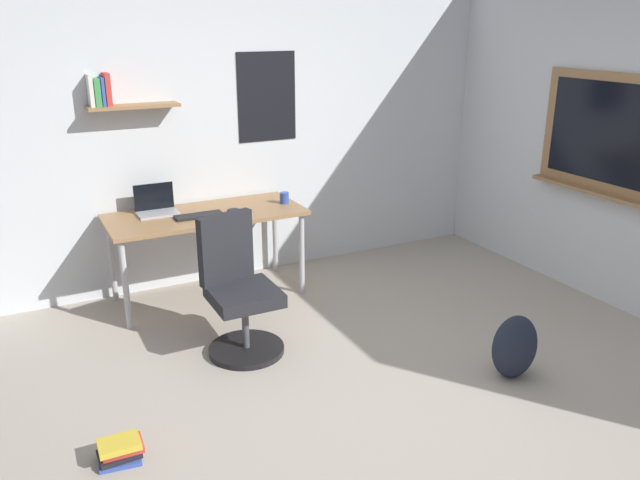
{
  "coord_description": "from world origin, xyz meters",
  "views": [
    {
      "loc": [
        -1.79,
        -2.68,
        2.18
      ],
      "look_at": [
        -0.07,
        0.71,
        0.85
      ],
      "focal_mm": 35.74,
      "sensor_mm": 36.0,
      "label": 1
    }
  ],
  "objects_px": {
    "laptop": "(156,207)",
    "keyboard": "(199,216)",
    "computer_mouse": "(233,210)",
    "coffee_mug": "(284,198)",
    "backpack": "(515,347)",
    "office_chair": "(239,295)",
    "desk": "(206,221)",
    "book_stack_on_floor": "(120,450)"
  },
  "relations": [
    {
      "from": "laptop",
      "to": "computer_mouse",
      "type": "bearing_deg",
      "value": -23.87
    },
    {
      "from": "office_chair",
      "to": "computer_mouse",
      "type": "bearing_deg",
      "value": 71.91
    },
    {
      "from": "office_chair",
      "to": "book_stack_on_floor",
      "type": "relative_size",
      "value": 3.94
    },
    {
      "from": "laptop",
      "to": "desk",
      "type": "bearing_deg",
      "value": -24.56
    },
    {
      "from": "office_chair",
      "to": "computer_mouse",
      "type": "distance_m",
      "value": 0.97
    },
    {
      "from": "keyboard",
      "to": "backpack",
      "type": "relative_size",
      "value": 0.87
    },
    {
      "from": "keyboard",
      "to": "computer_mouse",
      "type": "bearing_deg",
      "value": -0.0
    },
    {
      "from": "computer_mouse",
      "to": "laptop",
      "type": "bearing_deg",
      "value": 156.13
    },
    {
      "from": "office_chair",
      "to": "keyboard",
      "type": "height_order",
      "value": "office_chair"
    },
    {
      "from": "computer_mouse",
      "to": "book_stack_on_floor",
      "type": "relative_size",
      "value": 0.43
    },
    {
      "from": "computer_mouse",
      "to": "office_chair",
      "type": "bearing_deg",
      "value": -108.09
    },
    {
      "from": "laptop",
      "to": "keyboard",
      "type": "height_order",
      "value": "laptop"
    },
    {
      "from": "keyboard",
      "to": "backpack",
      "type": "height_order",
      "value": "keyboard"
    },
    {
      "from": "keyboard",
      "to": "backpack",
      "type": "distance_m",
      "value": 2.51
    },
    {
      "from": "laptop",
      "to": "coffee_mug",
      "type": "distance_m",
      "value": 1.03
    },
    {
      "from": "backpack",
      "to": "coffee_mug",
      "type": "bearing_deg",
      "value": 108.3
    },
    {
      "from": "keyboard",
      "to": "book_stack_on_floor",
      "type": "bearing_deg",
      "value": -119.84
    },
    {
      "from": "computer_mouse",
      "to": "coffee_mug",
      "type": "distance_m",
      "value": 0.47
    },
    {
      "from": "computer_mouse",
      "to": "backpack",
      "type": "height_order",
      "value": "computer_mouse"
    },
    {
      "from": "laptop",
      "to": "coffee_mug",
      "type": "xyz_separation_m",
      "value": [
        1.02,
        -0.19,
        -0.01
      ]
    },
    {
      "from": "desk",
      "to": "coffee_mug",
      "type": "bearing_deg",
      "value": -2.97
    },
    {
      "from": "backpack",
      "to": "office_chair",
      "type": "bearing_deg",
      "value": 141.62
    },
    {
      "from": "office_chair",
      "to": "backpack",
      "type": "xyz_separation_m",
      "value": [
        1.43,
        -1.13,
        -0.2
      ]
    },
    {
      "from": "book_stack_on_floor",
      "to": "desk",
      "type": "bearing_deg",
      "value": 59.48
    },
    {
      "from": "keyboard",
      "to": "book_stack_on_floor",
      "type": "distance_m",
      "value": 2.07
    },
    {
      "from": "backpack",
      "to": "keyboard",
      "type": "bearing_deg",
      "value": 125.49
    },
    {
      "from": "office_chair",
      "to": "coffee_mug",
      "type": "relative_size",
      "value": 10.33
    },
    {
      "from": "desk",
      "to": "book_stack_on_floor",
      "type": "distance_m",
      "value": 2.16
    },
    {
      "from": "laptop",
      "to": "backpack",
      "type": "bearing_deg",
      "value": -52.91
    },
    {
      "from": "coffee_mug",
      "to": "desk",
      "type": "bearing_deg",
      "value": 177.03
    },
    {
      "from": "keyboard",
      "to": "coffee_mug",
      "type": "bearing_deg",
      "value": 3.83
    },
    {
      "from": "desk",
      "to": "computer_mouse",
      "type": "xyz_separation_m",
      "value": [
        0.2,
        -0.08,
        0.08
      ]
    },
    {
      "from": "computer_mouse",
      "to": "backpack",
      "type": "relative_size",
      "value": 0.25
    },
    {
      "from": "laptop",
      "to": "keyboard",
      "type": "distance_m",
      "value": 0.37
    },
    {
      "from": "laptop",
      "to": "backpack",
      "type": "height_order",
      "value": "laptop"
    },
    {
      "from": "desk",
      "to": "office_chair",
      "type": "relative_size",
      "value": 1.62
    },
    {
      "from": "desk",
      "to": "laptop",
      "type": "bearing_deg",
      "value": 155.44
    },
    {
      "from": "backpack",
      "to": "desk",
      "type": "bearing_deg",
      "value": 122.91
    },
    {
      "from": "laptop",
      "to": "book_stack_on_floor",
      "type": "distance_m",
      "value": 2.19
    },
    {
      "from": "laptop",
      "to": "office_chair",
      "type": "bearing_deg",
      "value": -76.49
    },
    {
      "from": "computer_mouse",
      "to": "book_stack_on_floor",
      "type": "bearing_deg",
      "value": -126.43
    },
    {
      "from": "desk",
      "to": "office_chair",
      "type": "xyz_separation_m",
      "value": [
        -0.08,
        -0.95,
        -0.25
      ]
    }
  ]
}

